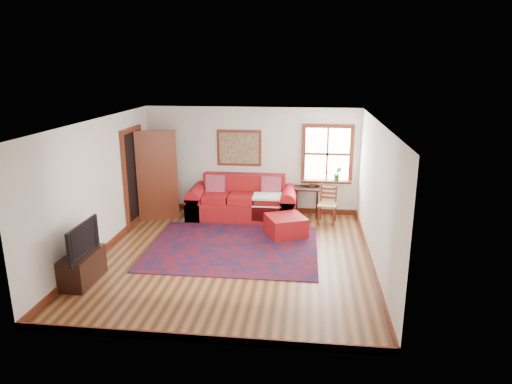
# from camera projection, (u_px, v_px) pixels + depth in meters

# --- Properties ---
(ground) EXTENTS (5.50, 5.50, 0.00)m
(ground) POSITION_uv_depth(u_px,v_px,m) (234.00, 257.00, 8.46)
(ground) COLOR #472613
(ground) RESTS_ON ground
(room_envelope) EXTENTS (5.04, 5.54, 2.52)m
(room_envelope) POSITION_uv_depth(u_px,v_px,m) (233.00, 170.00, 8.03)
(room_envelope) COLOR silver
(room_envelope) RESTS_ON ground
(window) EXTENTS (1.18, 0.20, 1.38)m
(window) POSITION_uv_depth(u_px,v_px,m) (328.00, 160.00, 10.49)
(window) COLOR white
(window) RESTS_ON ground
(doorway) EXTENTS (0.89, 1.08, 2.14)m
(doorway) POSITION_uv_depth(u_px,v_px,m) (148.00, 175.00, 10.12)
(doorway) COLOR black
(doorway) RESTS_ON ground
(framed_artwork) EXTENTS (1.05, 0.07, 0.85)m
(framed_artwork) POSITION_uv_depth(u_px,v_px,m) (239.00, 148.00, 10.67)
(framed_artwork) COLOR #612614
(framed_artwork) RESTS_ON ground
(persian_rug) EXTENTS (3.27, 2.62, 0.02)m
(persian_rug) POSITION_uv_depth(u_px,v_px,m) (233.00, 248.00, 8.85)
(persian_rug) COLOR #5A0C14
(persian_rug) RESTS_ON ground
(red_leather_sofa) EXTENTS (2.47, 1.02, 0.97)m
(red_leather_sofa) POSITION_uv_depth(u_px,v_px,m) (243.00, 204.00, 10.56)
(red_leather_sofa) COLOR maroon
(red_leather_sofa) RESTS_ON ground
(red_ottoman) EXTENTS (0.97, 0.97, 0.42)m
(red_ottoman) POSITION_uv_depth(u_px,v_px,m) (286.00, 226.00, 9.46)
(red_ottoman) COLOR maroon
(red_ottoman) RESTS_ON ground
(side_table) EXTENTS (0.58, 0.43, 0.70)m
(side_table) POSITION_uv_depth(u_px,v_px,m) (307.00, 192.00, 10.57)
(side_table) COLOR black
(side_table) RESTS_ON ground
(ladder_back_chair) EXTENTS (0.45, 0.44, 0.85)m
(ladder_back_chair) POSITION_uv_depth(u_px,v_px,m) (328.00, 203.00, 10.19)
(ladder_back_chair) COLOR tan
(ladder_back_chair) RESTS_ON ground
(media_cabinet) EXTENTS (0.41, 0.91, 0.50)m
(media_cabinet) POSITION_uv_depth(u_px,v_px,m) (83.00, 267.00, 7.42)
(media_cabinet) COLOR black
(media_cabinet) RESTS_ON ground
(television) EXTENTS (0.13, 0.95, 0.55)m
(television) POSITION_uv_depth(u_px,v_px,m) (77.00, 240.00, 7.18)
(television) COLOR black
(television) RESTS_ON media_cabinet
(candle_hurricane) EXTENTS (0.12, 0.12, 0.18)m
(candle_hurricane) POSITION_uv_depth(u_px,v_px,m) (95.00, 239.00, 7.72)
(candle_hurricane) COLOR silver
(candle_hurricane) RESTS_ON media_cabinet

